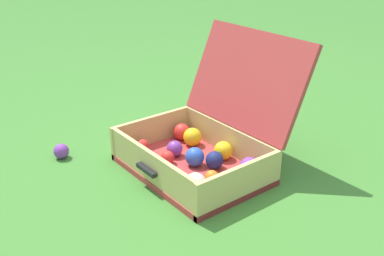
# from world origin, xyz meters

# --- Properties ---
(ground_plane) EXTENTS (16.00, 16.00, 0.00)m
(ground_plane) POSITION_xyz_m (0.00, 0.00, 0.00)
(ground_plane) COLOR #3D7A2D
(open_suitcase) EXTENTS (0.56, 0.58, 0.51)m
(open_suitcase) POSITION_xyz_m (-0.08, 0.07, 0.11)
(open_suitcase) COLOR #B23838
(open_suitcase) RESTS_ON ground
(stray_ball_on_grass) EXTENTS (0.06, 0.06, 0.06)m
(stray_ball_on_grass) POSITION_xyz_m (-0.50, -0.35, 0.03)
(stray_ball_on_grass) COLOR purple
(stray_ball_on_grass) RESTS_ON ground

